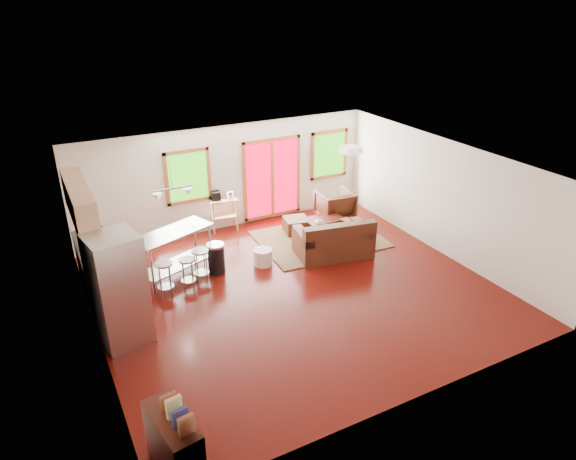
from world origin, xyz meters
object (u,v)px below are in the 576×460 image
armchair (335,204)px  refrigerator (119,290)px  coffee_table (324,220)px  loveseat (334,241)px  island (174,246)px  rug (319,239)px  ottoman (296,225)px  kitchen_cart (222,203)px

armchair → refrigerator: (-5.91, -2.65, 0.55)m
armchair → coffee_table: bearing=44.7°
loveseat → refrigerator: (-4.83, -0.97, 0.64)m
armchair → island: island is taller
rug → loveseat: size_ratio=1.59×
refrigerator → rug: bearing=9.7°
armchair → island: 4.61m
ottoman → kitchen_cart: kitchen_cart is taller
armchair → island: bearing=17.1°
rug → coffee_table: (0.31, 0.30, 0.31)m
rug → coffee_table: bearing=44.6°
rug → island: island is taller
island → kitchen_cart: size_ratio=1.68×
refrigerator → armchair: bearing=13.8°
rug → ottoman: bearing=116.3°
armchair → refrigerator: refrigerator is taller
armchair → island: size_ratio=0.50×
coffee_table → armchair: 0.85m
refrigerator → kitchen_cart: size_ratio=1.89×
loveseat → refrigerator: bearing=-158.6°
loveseat → island: 3.52m
coffee_table → armchair: bearing=39.4°
rug → refrigerator: size_ratio=1.45×
ottoman → island: bearing=-167.5°
rug → island: size_ratio=1.63×
armchair → ottoman: 1.30m
rug → kitchen_cart: size_ratio=2.73×
rug → armchair: size_ratio=3.26×
refrigerator → kitchen_cart: 4.63m
island → loveseat: bearing=-12.1°
island → kitchen_cart: bearing=45.0°
coffee_table → kitchen_cart: kitchen_cart is taller
armchair → kitchen_cart: (-2.79, 0.77, 0.28)m
ottoman → kitchen_cart: (-1.53, 0.99, 0.52)m
refrigerator → island: size_ratio=1.12×
coffee_table → rug: bearing=-135.4°
armchair → refrigerator: bearing=29.4°
rug → ottoman: (-0.30, 0.61, 0.18)m
coffee_table → island: island is taller
rug → refrigerator: refrigerator is taller
ottoman → refrigerator: size_ratio=0.29×
loveseat → armchair: size_ratio=2.05×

